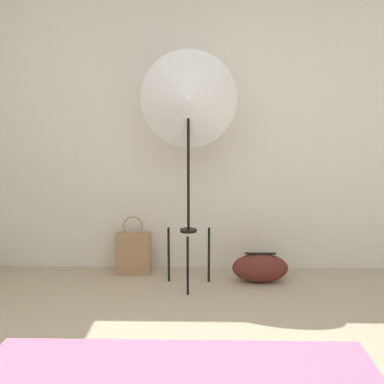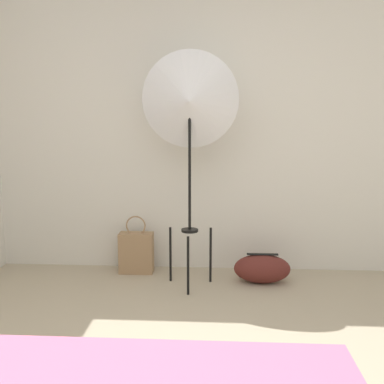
{
  "view_description": "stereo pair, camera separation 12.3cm",
  "coord_description": "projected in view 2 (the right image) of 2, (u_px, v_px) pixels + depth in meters",
  "views": [
    {
      "loc": [
        0.13,
        -1.62,
        1.33
      ],
      "look_at": [
        0.07,
        1.6,
        0.81
      ],
      "focal_mm": 42.0,
      "sensor_mm": 36.0,
      "label": 1
    },
    {
      "loc": [
        0.26,
        -1.61,
        1.33
      ],
      "look_at": [
        0.07,
        1.6,
        0.81
      ],
      "focal_mm": 42.0,
      "sensor_mm": 36.0,
      "label": 2
    }
  ],
  "objects": [
    {
      "name": "wall_back",
      "position": [
        190.0,
        123.0,
        3.92
      ],
      "size": [
        8.0,
        0.05,
        2.6
      ],
      "color": "silver",
      "rests_on": "ground_plane"
    },
    {
      "name": "duffel_bag",
      "position": [
        262.0,
        269.0,
        3.69
      ],
      "size": [
        0.46,
        0.24,
        0.25
      ],
      "color": "#5B231E",
      "rests_on": "ground_plane"
    },
    {
      "name": "tote_bag",
      "position": [
        136.0,
        252.0,
        3.93
      ],
      "size": [
        0.29,
        0.14,
        0.51
      ],
      "color": "#9E7A56",
      "rests_on": "ground_plane"
    },
    {
      "name": "photo_umbrella",
      "position": [
        190.0,
        102.0,
        3.42
      ],
      "size": [
        0.76,
        0.33,
        1.86
      ],
      "color": "black",
      "rests_on": "ground_plane"
    }
  ]
}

